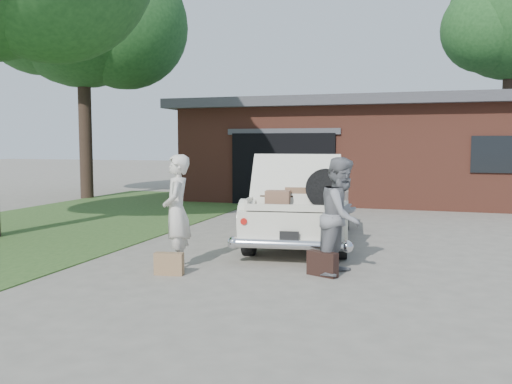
% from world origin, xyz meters
% --- Properties ---
extents(ground, '(90.00, 90.00, 0.00)m').
position_xyz_m(ground, '(0.00, 0.00, 0.00)').
color(ground, gray).
rests_on(ground, ground).
extents(grass_strip, '(6.00, 16.00, 0.02)m').
position_xyz_m(grass_strip, '(-5.50, 3.00, 0.01)').
color(grass_strip, '#2D4C1E').
rests_on(grass_strip, ground).
extents(house, '(12.80, 7.80, 3.30)m').
position_xyz_m(house, '(0.98, 11.47, 1.67)').
color(house, brown).
rests_on(house, ground).
extents(tree_back, '(6.57, 5.71, 9.49)m').
position_xyz_m(tree_back, '(-8.46, 8.12, 6.35)').
color(tree_back, '#38281E').
rests_on(tree_back, ground).
extents(sedan, '(2.30, 4.71, 1.72)m').
position_xyz_m(sedan, '(0.42, 2.29, 0.67)').
color(sedan, silver).
rests_on(sedan, ground).
extents(woman_left, '(0.60, 0.74, 1.74)m').
position_xyz_m(woman_left, '(-0.93, -0.46, 0.87)').
color(woman_left, beige).
rests_on(woman_left, ground).
extents(woman_right, '(0.83, 0.96, 1.71)m').
position_xyz_m(woman_right, '(1.53, -0.09, 0.85)').
color(woman_right, gray).
rests_on(woman_right, ground).
extents(suitcase_left, '(0.44, 0.20, 0.33)m').
position_xyz_m(suitcase_left, '(-0.84, -0.93, 0.16)').
color(suitcase_left, '#99744E').
rests_on(suitcase_left, ground).
extents(suitcase_right, '(0.48, 0.31, 0.35)m').
position_xyz_m(suitcase_right, '(1.29, -0.31, 0.18)').
color(suitcase_right, black).
rests_on(suitcase_right, ground).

